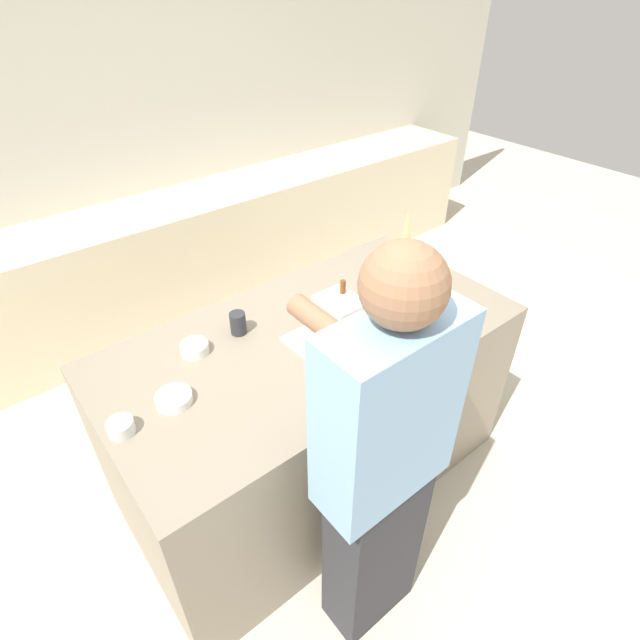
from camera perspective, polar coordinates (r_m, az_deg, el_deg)
name	(u,v)px	position (r m, az deg, el deg)	size (l,w,h in m)	color
ground_plane	(313,468)	(2.91, -0.77, -16.58)	(12.00, 12.00, 0.00)	beige
wall_back	(113,139)	(3.87, -22.60, 18.59)	(8.00, 0.05, 2.60)	beige
back_cabinet_block	(157,266)	(3.90, -18.10, 5.84)	(6.00, 0.60, 0.89)	beige
kitchen_island	(313,409)	(2.54, -0.86, -10.14)	(1.88, 0.97, 0.95)	gray
baking_tray	(339,334)	(2.22, 2.22, -1.63)	(0.45, 0.29, 0.01)	silver
gingerbread_house	(340,316)	(2.16, 2.28, 0.49)	(0.16, 0.20, 0.25)	brown
decorative_tree	(404,252)	(2.47, 9.57, 7.68)	(0.13, 0.13, 0.41)	#DBD675
candy_bowl_front_corner	(195,347)	(2.18, -14.14, -3.06)	(0.12, 0.12, 0.04)	white
candy_bowl_far_right	(173,398)	(1.98, -16.41, -8.52)	(0.14, 0.14, 0.04)	white
candy_bowl_behind_tray	(121,427)	(1.93, -21.83, -11.24)	(0.09, 0.09, 0.05)	silver
candy_bowl_near_tray_right	(419,257)	(2.81, 11.28, 7.06)	(0.09, 0.09, 0.05)	silver
mug	(238,323)	(2.23, -9.35, -0.36)	(0.07, 0.07, 0.10)	#2D2D33
person	(381,471)	(1.77, 6.97, -16.72)	(0.47, 0.58, 1.77)	#333338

